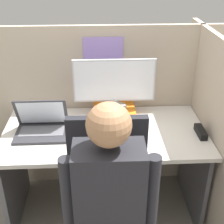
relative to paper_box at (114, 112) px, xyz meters
The scene contains 11 objects.
cubicle_panel_back 0.20m from the paper_box, 116.05° to the left, with size 1.95×0.05×1.41m.
cubicle_panel_right 0.74m from the paper_box, 24.36° to the right, with size 0.04×1.39×1.41m.
desk 0.33m from the paper_box, 109.55° to the right, with size 1.45×0.74×0.74m.
paper_box is the anchor object (origin of this frame).
monitor 0.24m from the paper_box, 90.00° to the left, with size 0.61×0.19×0.39m.
laptop 0.57m from the paper_box, 155.88° to the right, with size 0.36×0.26×0.26m.
mouse 0.46m from the paper_box, 127.88° to the right, with size 0.06×0.05×0.03m.
stapler 0.67m from the paper_box, 28.17° to the right, with size 0.05×0.17×0.05m.
carrot_toy 0.48m from the paper_box, 94.04° to the right, with size 0.05×0.15×0.05m.
office_chair 0.90m from the paper_box, 95.16° to the right, with size 0.52×0.56×1.13m.
person 1.05m from the paper_box, 94.15° to the right, with size 0.48×0.47×1.33m.
Camera 1 is at (-0.05, -1.54, 1.91)m, focal length 50.00 mm.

